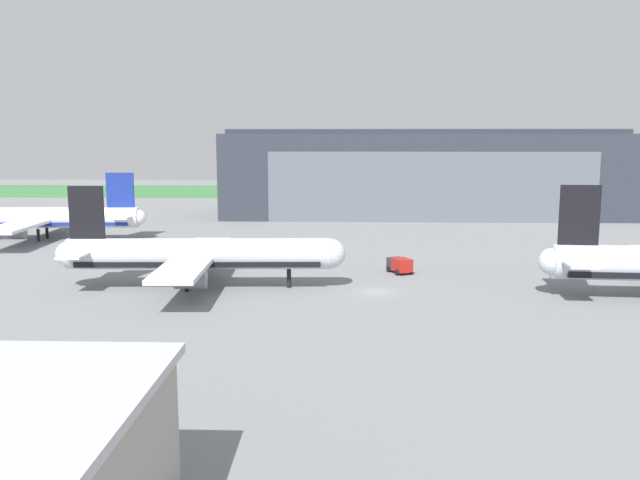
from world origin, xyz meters
The scene contains 6 objects.
ground_plane centered at (0.00, 0.00, 0.00)m, with size 440.00×440.00×0.00m, color slate.
grass_field_strip centered at (0.00, 155.39, 0.04)m, with size 440.00×56.00×0.08m, color #3C763E.
maintenance_hangar centered at (16.01, 83.30, 10.14)m, with size 97.91×30.17×21.21m.
airliner_far_right centered at (-62.36, 40.09, 4.06)m, with size 42.65×35.57×12.62m.
airliner_near_right centered at (-22.33, 1.47, 4.27)m, with size 36.79×30.11×13.04m.
baggage_tug centered at (3.91, 11.52, 1.23)m, with size 3.64×4.58×2.20m.
Camera 1 is at (-4.31, -79.04, 18.87)m, focal length 36.41 mm.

